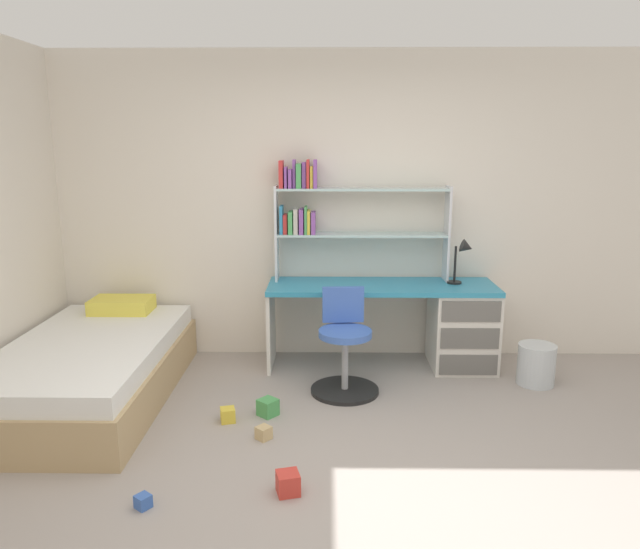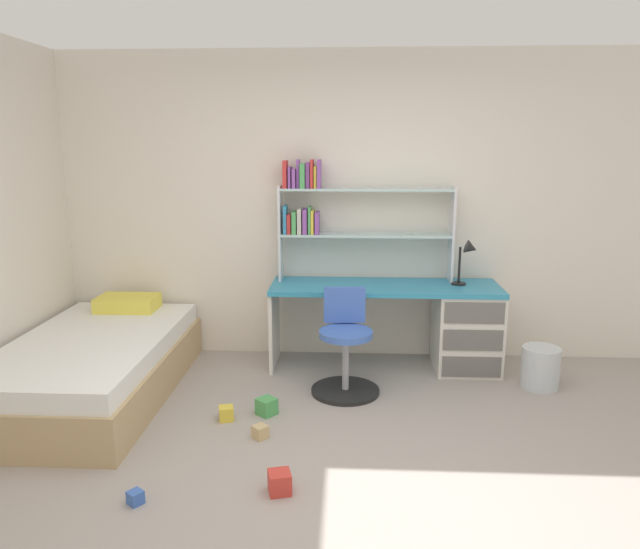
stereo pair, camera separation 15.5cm
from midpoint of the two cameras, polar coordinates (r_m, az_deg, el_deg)
ground_plane at (r=3.46m, az=2.92°, el=-20.19°), size 5.87×5.41×0.02m
room_shell at (r=4.28m, az=-12.95°, el=4.82°), size 5.87×5.41×2.63m
desk at (r=5.10m, az=12.66°, el=-4.48°), size 1.89×0.58×0.71m
bookshelf_hutch at (r=5.01m, az=2.48°, el=6.19°), size 1.46×0.22×1.02m
desk_lamp at (r=5.02m, az=14.90°, el=1.78°), size 0.20×0.16×0.38m
swivel_chair at (r=4.54m, az=3.44°, el=-7.50°), size 0.52×0.52×0.78m
bed_platform at (r=4.78m, az=-20.03°, el=-8.27°), size 1.13×2.03×0.57m
waste_bin at (r=4.99m, az=21.23°, el=-8.31°), size 0.29×0.29×0.32m
toy_block_natural_0 at (r=3.97m, az=-4.60°, el=-14.82°), size 0.12×0.12×0.08m
toy_block_blue_1 at (r=3.46m, az=-15.98°, el=-19.88°), size 0.10×0.10×0.07m
toy_block_red_2 at (r=3.42m, az=-2.52°, el=-19.30°), size 0.15×0.15×0.12m
toy_block_green_3 at (r=4.27m, az=-4.09°, el=-12.52°), size 0.17×0.17×0.12m
toy_block_yellow_4 at (r=4.22m, az=-7.91°, el=-13.06°), size 0.12×0.12×0.10m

